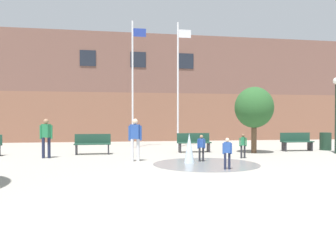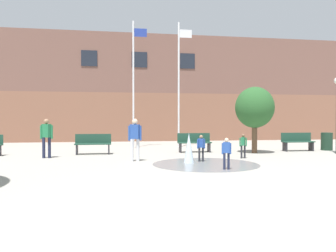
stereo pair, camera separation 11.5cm
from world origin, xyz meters
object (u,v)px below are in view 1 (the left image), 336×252
child_running (201,146)px  lamp_post_right_lane (336,103)px  flagpole_left (133,80)px  park_bench_center (93,144)px  street_tree_near_building (254,108)px  child_with_pink_shirt (227,151)px  adult_in_red (46,135)px  child_in_fountain (243,144)px  flagpole_right (178,81)px  adult_watching (135,136)px  trash_can (325,141)px  park_bench_under_right_flagpole (194,142)px  park_bench_near_trashcan (296,141)px

child_running → lamp_post_right_lane: lamp_post_right_lane is taller
flagpole_left → lamp_post_right_lane: 10.24m
park_bench_center → child_running: 5.29m
park_bench_center → street_tree_near_building: street_tree_near_building is taller
child_running → lamp_post_right_lane: 7.30m
child_with_pink_shirt → street_tree_near_building: bearing=80.8°
adult_in_red → lamp_post_right_lane: size_ratio=0.46×
adult_in_red → lamp_post_right_lane: bearing=29.3°
child_in_fountain → child_running: bearing=-32.3°
park_bench_center → flagpole_right: flagpole_right is taller
child_running → flagpole_right: flagpole_right is taller
child_running → adult_watching: bearing=35.2°
adult_watching → street_tree_near_building: 6.19m
flagpole_right → trash_can: flagpole_right is taller
park_bench_under_right_flagpole → street_tree_near_building: size_ratio=0.52×
trash_can → street_tree_near_building: street_tree_near_building is taller
park_bench_near_trashcan → child_in_fountain: (-3.85, -2.54, 0.10)m
flagpole_right → trash_can: (7.08, -3.00, -3.31)m
park_bench_near_trashcan → lamp_post_right_lane: lamp_post_right_lane is taller
lamp_post_right_lane → park_bench_center: bearing=172.3°
street_tree_near_building → flagpole_right: bearing=126.7°
park_bench_center → lamp_post_right_lane: size_ratio=0.46×
adult_in_red → lamp_post_right_lane: 12.85m
child_running → adult_in_red: adult_in_red is taller
park_bench_under_right_flagpole → park_bench_near_trashcan: (5.21, -0.19, 0.00)m
flagpole_right → street_tree_near_building: 5.02m
child_with_pink_shirt → flagpole_left: 9.34m
park_bench_center → flagpole_left: size_ratio=0.23×
child_in_fountain → adult_watching: (-4.35, -0.28, 0.35)m
child_with_pink_shirt → street_tree_near_building: 5.72m
flagpole_right → park_bench_under_right_flagpole: bearing=-86.9°
park_bench_near_trashcan → flagpole_right: bearing=149.5°
park_bench_near_trashcan → trash_can: (1.71, 0.17, -0.03)m
park_bench_center → park_bench_near_trashcan: size_ratio=1.00×
flagpole_left → lamp_post_right_lane: (9.01, -4.65, -1.43)m
adult_in_red → child_with_pink_shirt: (6.19, -4.07, -0.35)m
adult_watching → child_with_pink_shirt: bearing=162.9°
park_bench_center → child_running: bearing=-38.3°
child_running → trash_can: child_running is taller
child_with_pink_shirt → flagpole_left: (-2.43, 8.45, 3.16)m
flagpole_left → lamp_post_right_lane: bearing=-27.3°
child_running → adult_watching: 2.49m
child_running → child_in_fountain: (1.93, 0.72, 0.00)m
child_in_fountain → street_tree_near_building: 2.77m
child_with_pink_shirt → flagpole_right: 9.03m
adult_in_red → flagpole_right: (6.31, 4.38, 2.83)m
adult_in_red → child_with_pink_shirt: size_ratio=1.61×
child_running → child_with_pink_shirt: size_ratio=1.00×
park_bench_near_trashcan → child_running: (-5.78, -3.26, 0.10)m
adult_watching → trash_can: (9.92, 2.98, -0.48)m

